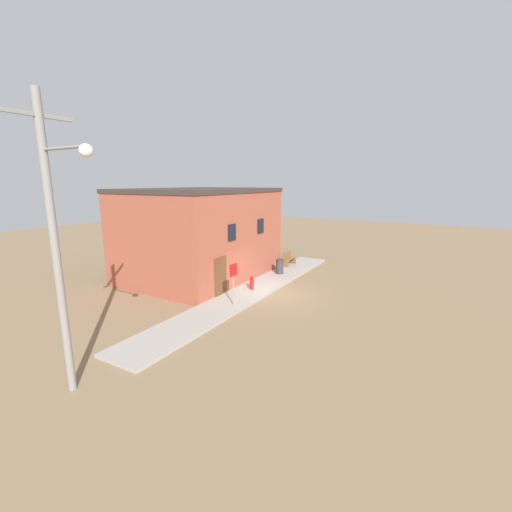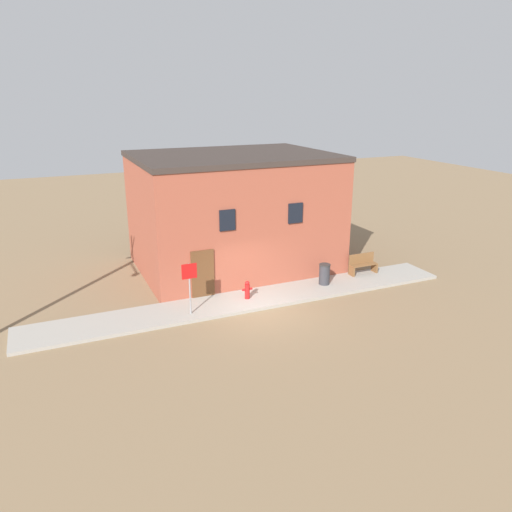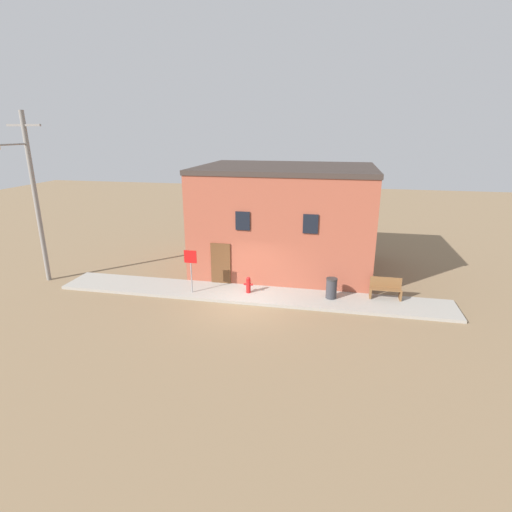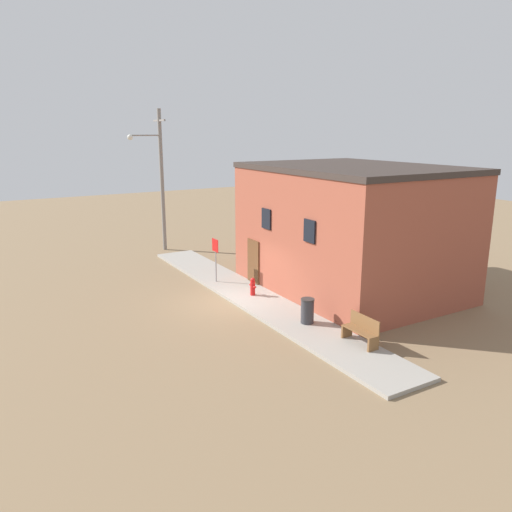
# 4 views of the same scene
# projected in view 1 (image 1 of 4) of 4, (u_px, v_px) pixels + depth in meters

# --- Properties ---
(ground_plane) EXTENTS (80.00, 80.00, 0.00)m
(ground_plane) POSITION_uv_depth(u_px,v_px,m) (270.00, 294.00, 18.91)
(ground_plane) COLOR #846B4C
(sidewalk) EXTENTS (18.58, 2.13, 0.14)m
(sidewalk) POSITION_uv_depth(u_px,v_px,m) (253.00, 290.00, 19.41)
(sidewalk) COLOR #9E998E
(sidewalk) RESTS_ON ground
(brick_building) EXTENTS (9.30, 7.07, 5.70)m
(brick_building) POSITION_uv_depth(u_px,v_px,m) (201.00, 233.00, 21.95)
(brick_building) COLOR #9E4C38
(brick_building) RESTS_ON ground
(fire_hydrant) EXTENTS (0.45, 0.21, 0.79)m
(fire_hydrant) POSITION_uv_depth(u_px,v_px,m) (252.00, 283.00, 19.29)
(fire_hydrant) COLOR red
(fire_hydrant) RESTS_ON sidewalk
(stop_sign) EXTENTS (0.61, 0.06, 2.09)m
(stop_sign) POSITION_uv_depth(u_px,v_px,m) (233.00, 277.00, 16.59)
(stop_sign) COLOR gray
(stop_sign) RESTS_ON sidewalk
(bench) EXTENTS (1.40, 0.44, 0.97)m
(bench) POSITION_uv_depth(u_px,v_px,m) (288.00, 259.00, 24.92)
(bench) COLOR brown
(bench) RESTS_ON sidewalk
(trash_bin) EXTENTS (0.51, 0.51, 0.96)m
(trash_bin) POSITION_uv_depth(u_px,v_px,m) (280.00, 266.00, 22.62)
(trash_bin) COLOR #333338
(trash_bin) RESTS_ON sidewalk
(utility_pole) EXTENTS (1.80, 2.06, 8.41)m
(utility_pole) POSITION_uv_depth(u_px,v_px,m) (57.00, 239.00, 9.24)
(utility_pole) COLOR gray
(utility_pole) RESTS_ON ground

